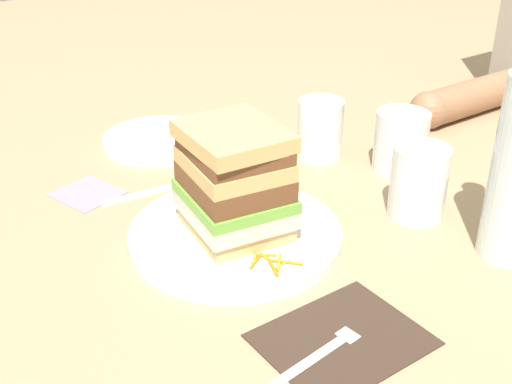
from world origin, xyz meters
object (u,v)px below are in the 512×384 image
object	(u,v)px
side_plate	(159,140)
empty_tumbler_0	(320,129)
sandwich	(234,182)
empty_tumbler_1	(401,142)
knife	(168,187)
juice_glass	(418,187)
main_plate	(235,235)
napkin_dark	(342,339)
fork	(326,347)
napkin_pink	(87,193)

from	to	relation	value
side_plate	empty_tumbler_0	bearing A→B (deg)	43.93
sandwich	empty_tumbler_1	world-z (taller)	sandwich
knife	juice_glass	distance (m)	0.33
main_plate	napkin_dark	world-z (taller)	main_plate
empty_tumbler_1	side_plate	world-z (taller)	empty_tumbler_1
sandwich	knife	xyz separation A→B (m)	(-0.16, -0.00, -0.08)
fork	knife	world-z (taller)	fork
napkin_pink	napkin_dark	bearing A→B (deg)	11.19
napkin_dark	empty_tumbler_0	size ratio (longest dim) A/B	1.70
main_plate	juice_glass	bearing A→B (deg)	69.82
fork	napkin_dark	bearing A→B (deg)	96.63
sandwich	empty_tumbler_0	world-z (taller)	sandwich
main_plate	empty_tumbler_0	bearing A→B (deg)	117.85
main_plate	side_plate	bearing A→B (deg)	168.90
main_plate	knife	bearing A→B (deg)	-179.23
sandwich	side_plate	xyz separation A→B (m)	(-0.30, 0.06, -0.07)
sandwich	side_plate	distance (m)	0.32
main_plate	napkin_pink	size ratio (longest dim) A/B	3.12
fork	napkin_pink	distance (m)	0.42
napkin_pink	empty_tumbler_1	bearing A→B (deg)	64.58
knife	main_plate	bearing A→B (deg)	0.77
napkin_dark	empty_tumbler_0	world-z (taller)	empty_tumbler_0
fork	knife	bearing A→B (deg)	174.51
sandwich	knife	distance (m)	0.18
napkin_dark	juice_glass	xyz separation A→B (m)	(-0.12, 0.23, 0.04)
main_plate	empty_tumbler_0	world-z (taller)	empty_tumbler_0
main_plate	knife	size ratio (longest dim) A/B	1.25
juice_glass	knife	bearing A→B (deg)	-137.69
sandwich	napkin_dark	xyz separation A→B (m)	(0.20, -0.02, -0.08)
knife	empty_tumbler_0	world-z (taller)	empty_tumbler_0
main_plate	side_plate	distance (m)	0.31
fork	side_plate	size ratio (longest dim) A/B	0.96
sandwich	empty_tumbler_1	size ratio (longest dim) A/B	1.57
knife	napkin_pink	bearing A→B (deg)	-116.68
napkin_dark	empty_tumbler_1	size ratio (longest dim) A/B	1.73
main_plate	juice_glass	world-z (taller)	juice_glass
juice_glass	empty_tumbler_0	bearing A→B (deg)	176.08
empty_tumbler_1	napkin_pink	size ratio (longest dim) A/B	1.08
main_plate	knife	world-z (taller)	main_plate
fork	empty_tumbler_0	xyz separation A→B (m)	(-0.33, 0.27, 0.04)
main_plate	napkin_dark	size ratio (longest dim) A/B	1.68
napkin_dark	napkin_pink	bearing A→B (deg)	-168.81
fork	juice_glass	bearing A→B (deg)	116.39
napkin_pink	side_plate	bearing A→B (deg)	120.46
empty_tumbler_0	sandwich	bearing A→B (deg)	-62.15
napkin_dark	napkin_pink	size ratio (longest dim) A/B	1.86
main_plate	sandwich	size ratio (longest dim) A/B	1.84
empty_tumbler_0	napkin_pink	world-z (taller)	empty_tumbler_0
side_plate	knife	bearing A→B (deg)	-23.68
main_plate	sandwich	distance (m)	0.07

